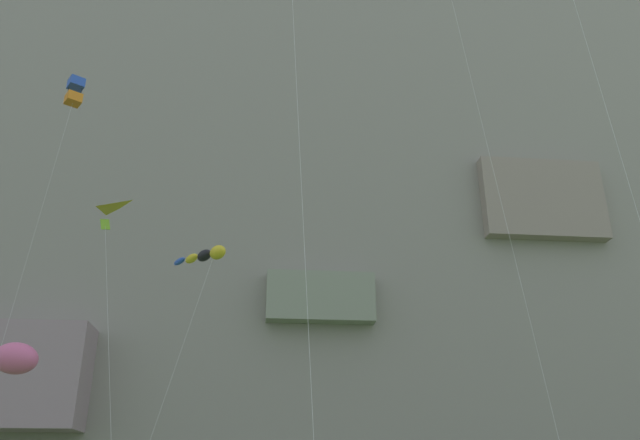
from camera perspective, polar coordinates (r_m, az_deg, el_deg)
cliff_face at (r=74.41m, az=-0.86°, el=9.15°), size 180.00×26.04×84.11m
kite_delta_mid_center at (r=30.22m, az=-19.52°, el=-0.17°), size 4.15×3.59×13.75m
kite_windsock_low_left at (r=30.93m, az=-10.23°, el=-3.16°), size 3.52×5.18×13.14m
kite_box_high_center at (r=43.97m, az=-21.12°, el=10.63°), size 1.45×4.32×26.54m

